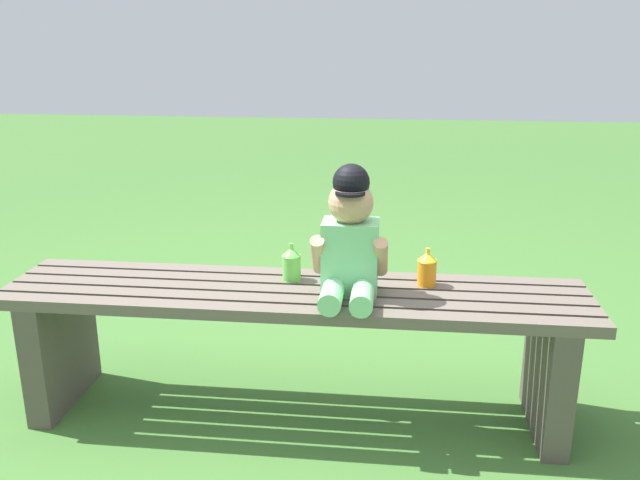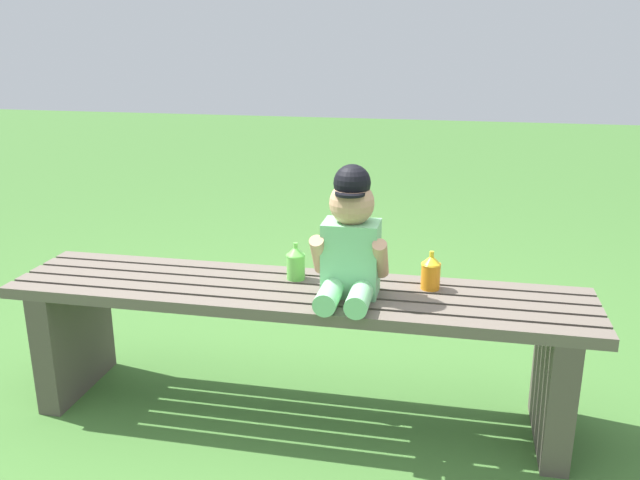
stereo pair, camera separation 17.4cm
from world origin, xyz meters
TOP-DOWN VIEW (x-y plane):
  - ground_plane at (0.00, 0.00)m, footprint 16.00×16.00m
  - park_bench at (0.00, 0.00)m, footprint 1.85×0.38m
  - child_figure at (0.18, -0.03)m, footprint 0.23×0.27m
  - sippy_cup_left at (-0.02, 0.08)m, footprint 0.06×0.06m
  - sippy_cup_right at (0.42, 0.08)m, footprint 0.06×0.06m

SIDE VIEW (x-z plane):
  - ground_plane at x=0.00m, z-range 0.00..0.00m
  - park_bench at x=0.00m, z-range 0.08..0.53m
  - sippy_cup_left at x=-0.02m, z-range 0.44..0.57m
  - sippy_cup_right at x=0.42m, z-range 0.44..0.57m
  - child_figure at x=0.18m, z-range 0.42..0.83m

